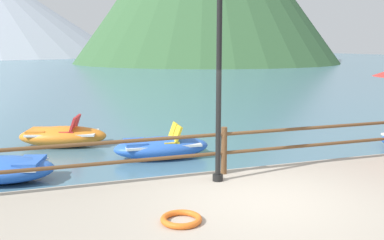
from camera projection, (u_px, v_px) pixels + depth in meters
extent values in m
plane|color=#477084|center=(75.00, 74.00, 44.56)|extent=(200.00, 200.00, 0.00)
cylinder|color=brown|center=(224.00, 151.00, 8.62)|extent=(0.12, 0.12, 0.95)
cylinder|color=brown|center=(224.00, 134.00, 8.57)|extent=(23.80, 0.07, 0.07)
cylinder|color=brown|center=(224.00, 153.00, 8.63)|extent=(23.80, 0.07, 0.07)
cylinder|color=black|center=(219.00, 81.00, 7.93)|extent=(0.10, 0.10, 3.80)
cylinder|color=black|center=(218.00, 178.00, 8.24)|extent=(0.20, 0.20, 0.12)
torus|color=orange|center=(181.00, 219.00, 6.31)|extent=(0.61, 0.61, 0.09)
ellipsoid|color=orange|center=(63.00, 136.00, 12.79)|extent=(2.76, 1.82, 0.59)
cube|color=silver|center=(63.00, 133.00, 12.77)|extent=(2.16, 1.46, 0.06)
cube|color=red|center=(71.00, 129.00, 12.99)|extent=(0.50, 0.50, 0.08)
cube|color=red|center=(77.00, 122.00, 12.96)|extent=(0.31, 0.44, 0.43)
cube|color=red|center=(67.00, 132.00, 12.55)|extent=(0.50, 0.50, 0.08)
cube|color=red|center=(73.00, 124.00, 12.52)|extent=(0.31, 0.44, 0.43)
cube|color=orange|center=(39.00, 131.00, 12.73)|extent=(0.76, 0.92, 0.12)
ellipsoid|color=blue|center=(162.00, 147.00, 11.46)|extent=(2.59, 1.32, 0.56)
cube|color=silver|center=(162.00, 144.00, 11.45)|extent=(2.02, 1.08, 0.06)
cube|color=yellow|center=(167.00, 139.00, 11.70)|extent=(0.43, 0.43, 0.08)
cube|color=yellow|center=(173.00, 131.00, 11.71)|extent=(0.23, 0.41, 0.43)
cube|color=yellow|center=(171.00, 143.00, 11.26)|extent=(0.43, 0.43, 0.08)
cube|color=yellow|center=(177.00, 134.00, 11.27)|extent=(0.23, 0.41, 0.43)
cube|color=blue|center=(135.00, 143.00, 11.25)|extent=(0.61, 0.85, 0.12)
ellipsoid|color=blue|center=(1.00, 169.00, 9.44)|extent=(2.56, 1.84, 0.55)
cube|color=silver|center=(0.00, 165.00, 9.42)|extent=(2.01, 1.48, 0.06)
cube|color=blue|center=(30.00, 162.00, 9.45)|extent=(0.73, 0.99, 0.12)
cone|color=#386038|center=(146.00, 10.00, 76.71)|extent=(24.69, 24.69, 18.19)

